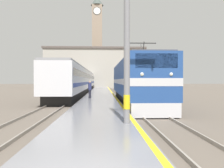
% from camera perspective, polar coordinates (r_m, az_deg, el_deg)
% --- Properties ---
extents(ground_plane, '(200.00, 200.00, 0.00)m').
position_cam_1_polar(ground_plane, '(33.75, -2.96, -2.68)').
color(ground_plane, '#60564C').
extents(platform, '(3.64, 140.00, 0.34)m').
position_cam_1_polar(platform, '(28.75, -3.05, -2.98)').
color(platform, slate).
rests_on(platform, ground).
extents(rail_track_near, '(2.83, 140.00, 0.16)m').
position_cam_1_polar(rail_track_near, '(28.91, 3.37, -3.23)').
color(rail_track_near, '#60564C').
rests_on(rail_track_near, ground).
extents(rail_track_far, '(2.83, 140.00, 0.16)m').
position_cam_1_polar(rail_track_far, '(29.01, -9.93, -3.23)').
color(rail_track_far, '#60564C').
rests_on(rail_track_far, ground).
extents(locomotive_train, '(2.92, 17.13, 4.90)m').
position_cam_1_polar(locomotive_train, '(20.37, 5.80, 0.58)').
color(locomotive_train, black).
rests_on(locomotive_train, ground).
extents(passenger_train, '(2.92, 43.62, 3.88)m').
position_cam_1_polar(passenger_train, '(38.75, -8.03, 0.87)').
color(passenger_train, black).
rests_on(passenger_train, ground).
extents(catenary_mast, '(2.21, 0.28, 7.55)m').
position_cam_1_polar(catenary_mast, '(9.36, 4.33, 12.87)').
color(catenary_mast, gray).
rests_on(catenary_mast, platform).
extents(person_on_platform, '(0.34, 0.34, 1.75)m').
position_cam_1_polar(person_on_platform, '(22.16, -5.81, -1.33)').
color(person_on_platform, '#23232D').
rests_on(person_on_platform, platform).
extents(clock_tower, '(4.23, 4.23, 30.72)m').
position_cam_1_polar(clock_tower, '(76.16, -3.90, 11.52)').
color(clock_tower, gray).
rests_on(clock_tower, ground).
extents(station_building, '(27.85, 8.81, 11.17)m').
position_cam_1_polar(station_building, '(62.48, -4.43, 4.13)').
color(station_building, '#A8A399').
rests_on(station_building, ground).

